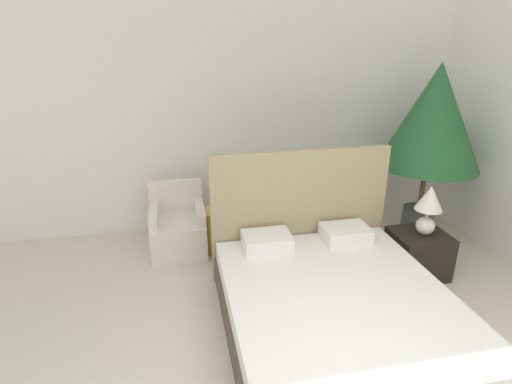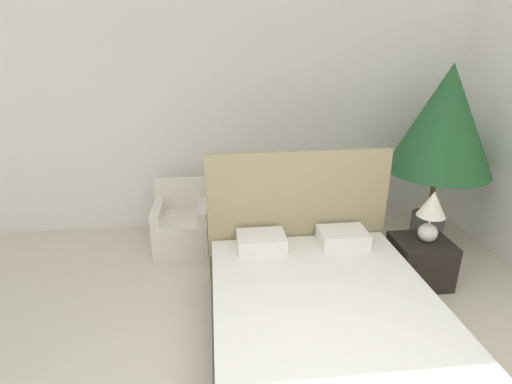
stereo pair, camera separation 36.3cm
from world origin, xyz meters
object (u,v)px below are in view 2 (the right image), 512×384
nightstand (420,261)px  table_lamp (431,211)px  armchair_near_window_right (259,224)px  bed (321,309)px  side_table (221,228)px  potted_palm (444,123)px  armchair_near_window_left (181,228)px

nightstand → table_lamp: bearing=-22.9°
armchair_near_window_right → table_lamp: bearing=-27.1°
bed → table_lamp: bed is taller
bed → armchair_near_window_right: bed is taller
bed → nightstand: bearing=28.9°
side_table → potted_palm: bearing=-3.6°
potted_palm → side_table: (-2.53, 0.16, -1.24)m
armchair_near_window_right → bed: bearing=-73.2°
armchair_near_window_left → armchair_near_window_right: 0.95m
potted_palm → nightstand: 1.58m
armchair_near_window_right → table_lamp: 1.95m
armchair_near_window_left → armchair_near_window_right: (0.95, -0.00, 0.00)m
side_table → armchair_near_window_right: bearing=6.2°
armchair_near_window_right → table_lamp: size_ratio=1.50×
table_lamp → side_table: (-2.04, 0.99, -0.55)m
armchair_near_window_left → armchair_near_window_right: same height
nightstand → potted_palm: bearing=57.6°
armchair_near_window_right → table_lamp: table_lamp is taller
armchair_near_window_left → side_table: 0.47m
bed → nightstand: (1.23, 0.68, -0.03)m
potted_palm → bed: bearing=-139.4°
side_table → nightstand: bearing=-26.0°
armchair_near_window_left → potted_palm: 3.25m
armchair_near_window_right → nightstand: armchair_near_window_right is taller
nightstand → table_lamp: table_lamp is taller
armchair_near_window_right → potted_palm: bearing=0.7°
armchair_near_window_left → potted_palm: (3.00, -0.21, 1.24)m
potted_palm → armchair_near_window_right: bearing=174.1°
nightstand → table_lamp: (0.03, -0.01, 0.56)m
armchair_near_window_left → table_lamp: 2.77m
bed → nightstand: 1.40m
potted_palm → side_table: potted_palm is taller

